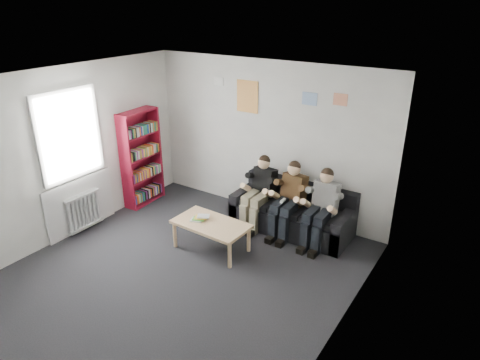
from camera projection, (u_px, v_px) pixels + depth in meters
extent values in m
plane|color=black|center=(176.00, 277.00, 5.99)|extent=(5.00, 5.00, 0.00)
plane|color=white|center=(162.00, 83.00, 4.93)|extent=(5.00, 5.00, 0.00)
plane|color=white|center=(267.00, 139.00, 7.38)|extent=(4.50, 0.00, 4.50)
plane|color=white|center=(60.00, 157.00, 6.59)|extent=(0.00, 5.00, 5.00)
plane|color=white|center=(337.00, 240.00, 4.33)|extent=(0.00, 5.00, 5.00)
cube|color=black|center=(291.00, 219.00, 7.15)|extent=(1.99, 0.81, 0.38)
cube|color=black|center=(301.00, 192.00, 7.24)|extent=(1.99, 0.18, 0.39)
cube|color=black|center=(245.00, 202.00, 7.58)|extent=(0.16, 0.81, 0.54)
cube|color=black|center=(344.00, 230.00, 6.66)|extent=(0.16, 0.81, 0.54)
cube|color=black|center=(290.00, 209.00, 7.00)|extent=(1.66, 0.56, 0.09)
cube|color=maroon|center=(141.00, 158.00, 7.87)|extent=(0.27, 0.80, 1.78)
cube|color=#DEAB80|center=(211.00, 224.00, 6.50)|extent=(1.15, 0.63, 0.05)
cylinder|color=#DEAB80|center=(175.00, 235.00, 6.65)|extent=(0.06, 0.06, 0.41)
cylinder|color=#DEAB80|center=(230.00, 255.00, 6.13)|extent=(0.06, 0.06, 0.41)
cylinder|color=#DEAB80|center=(196.00, 221.00, 7.05)|extent=(0.06, 0.06, 0.41)
cylinder|color=#DEAB80|center=(249.00, 239.00, 6.53)|extent=(0.06, 0.06, 0.41)
cube|color=silver|center=(197.00, 220.00, 6.56)|extent=(0.19, 0.14, 0.01)
cube|color=green|center=(199.00, 219.00, 6.57)|extent=(0.19, 0.14, 0.01)
cube|color=yellow|center=(201.00, 217.00, 6.57)|extent=(0.19, 0.14, 0.01)
cube|color=silver|center=(203.00, 216.00, 6.58)|extent=(0.19, 0.14, 0.01)
cube|color=black|center=(265.00, 182.00, 7.25)|extent=(0.37, 0.27, 0.53)
sphere|color=#E2B589|center=(264.00, 163.00, 7.08)|extent=(0.21, 0.21, 0.21)
sphere|color=black|center=(264.00, 161.00, 7.08)|extent=(0.20, 0.20, 0.20)
cube|color=gray|center=(256.00, 198.00, 7.11)|extent=(0.34, 0.43, 0.14)
cube|color=gray|center=(249.00, 219.00, 7.07)|extent=(0.32, 0.13, 0.47)
cube|color=black|center=(247.00, 230.00, 7.10)|extent=(0.32, 0.24, 0.09)
cube|color=#4D3719|center=(294.00, 189.00, 6.97)|extent=(0.38, 0.28, 0.54)
sphere|color=#E2B589|center=(294.00, 169.00, 6.80)|extent=(0.21, 0.21, 0.21)
sphere|color=black|center=(295.00, 167.00, 6.80)|extent=(0.20, 0.20, 0.20)
cube|color=black|center=(285.00, 206.00, 6.83)|extent=(0.34, 0.44, 0.14)
cube|color=black|center=(279.00, 228.00, 6.79)|extent=(0.32, 0.13, 0.47)
cube|color=black|center=(276.00, 240.00, 6.82)|extent=(0.32, 0.25, 0.09)
cube|color=silver|center=(283.00, 201.00, 6.70)|extent=(0.04, 0.13, 0.04)
cube|color=silver|center=(326.00, 197.00, 6.70)|extent=(0.38, 0.28, 0.54)
sphere|color=#E2B589|center=(327.00, 176.00, 6.52)|extent=(0.21, 0.21, 0.21)
sphere|color=black|center=(327.00, 174.00, 6.52)|extent=(0.20, 0.20, 0.20)
cube|color=black|center=(318.00, 215.00, 6.55)|extent=(0.34, 0.44, 0.14)
cube|color=black|center=(311.00, 238.00, 6.51)|extent=(0.32, 0.13, 0.47)
cube|color=black|center=(308.00, 250.00, 6.54)|extent=(0.32, 0.25, 0.09)
cylinder|color=silver|center=(70.00, 218.00, 6.87)|extent=(0.06, 0.06, 0.60)
cylinder|color=silver|center=(74.00, 216.00, 6.93)|extent=(0.06, 0.06, 0.60)
cylinder|color=silver|center=(78.00, 214.00, 7.00)|extent=(0.06, 0.06, 0.60)
cylinder|color=silver|center=(82.00, 212.00, 7.06)|extent=(0.06, 0.06, 0.60)
cylinder|color=silver|center=(86.00, 210.00, 7.12)|extent=(0.06, 0.06, 0.60)
cylinder|color=silver|center=(90.00, 208.00, 7.18)|extent=(0.06, 0.06, 0.60)
cylinder|color=silver|center=(94.00, 206.00, 7.24)|extent=(0.06, 0.06, 0.60)
cylinder|color=silver|center=(98.00, 205.00, 7.30)|extent=(0.06, 0.06, 0.60)
cube|color=silver|center=(87.00, 226.00, 7.20)|extent=(0.10, 0.64, 0.04)
cube|color=silver|center=(82.00, 196.00, 6.98)|extent=(0.10, 0.64, 0.04)
cube|color=white|center=(69.00, 135.00, 6.61)|extent=(0.02, 1.00, 1.30)
cube|color=silver|center=(62.00, 91.00, 6.34)|extent=(0.05, 1.12, 0.06)
cube|color=silver|center=(76.00, 176.00, 6.88)|extent=(0.05, 1.12, 0.06)
cube|color=silver|center=(81.00, 204.00, 7.08)|extent=(0.03, 1.30, 0.90)
cube|color=#E0BB4F|center=(247.00, 97.00, 7.30)|extent=(0.42, 0.01, 0.55)
cube|color=#3F84D8|center=(310.00, 99.00, 6.68)|extent=(0.25, 0.01, 0.20)
cube|color=#D5427E|center=(340.00, 100.00, 6.41)|extent=(0.22, 0.01, 0.18)
cube|color=white|center=(219.00, 81.00, 7.52)|extent=(0.20, 0.01, 0.14)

